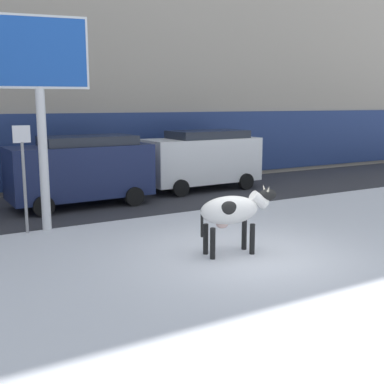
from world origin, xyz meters
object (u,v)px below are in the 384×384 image
Objects in this scene: billboard at (38,66)px; street_sign at (24,170)px; car_navy_van at (81,169)px; car_white_van at (202,158)px; cow_holstein at (232,211)px.

street_sign is at bearing -177.08° from billboard.
street_sign is at bearing -131.32° from car_navy_van.
car_white_van is 1.65× the size of street_sign.
car_white_van is (3.81, 7.61, 0.24)m from cow_holstein.
car_navy_van is at bearing -171.93° from car_white_van.
billboard is 1.20× the size of car_navy_van.
car_white_van is at bearing 8.07° from car_navy_van.
billboard is at bearing 2.92° from street_sign.
cow_holstein is 0.42× the size of car_white_van.
cow_holstein is 5.61m from street_sign.
car_navy_van reaches higher than cow_holstein.
cow_holstein is 7.01m from car_navy_van.
billboard is 4.43m from car_navy_van.
car_navy_van and car_white_van have the same top height.
street_sign is (-3.63, 4.23, 0.67)m from cow_holstein.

